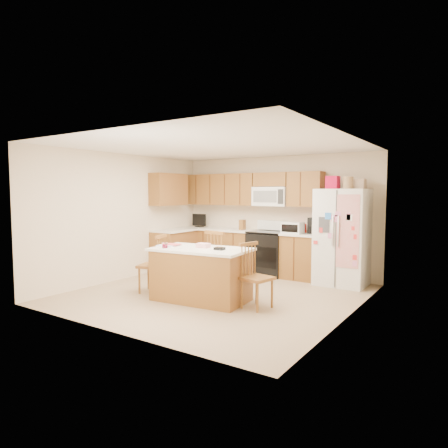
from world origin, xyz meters
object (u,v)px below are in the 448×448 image
Objects in this scene: stove at (268,252)px; refrigerator at (342,236)px; windsor_chair_back at (221,263)px; windsor_chair_right at (256,277)px; island at (201,274)px; windsor_chair_left at (153,265)px.

stove is 0.55× the size of refrigerator.
refrigerator is 2.36m from windsor_chair_back.
windsor_chair_back is 1.12m from windsor_chair_right.
windsor_chair_right is (0.96, -2.28, -0.01)m from stove.
windsor_chair_left reaches higher than island.
stove is 1.12× the size of windsor_chair_left.
island is 1.62× the size of windsor_chair_left.
refrigerator reaches higher than windsor_chair_left.
stove is at bearing 177.70° from refrigerator.
windsor_chair_left is at bearing -137.16° from refrigerator.
windsor_chair_back is at bearing 151.86° from windsor_chair_right.
windsor_chair_back reaches higher than island.
stove is 2.63m from windsor_chair_left.
stove is at bearing 67.95° from windsor_chair_left.
island is at bearing -123.63° from refrigerator.
windsor_chair_left is at bearing -175.46° from windsor_chair_right.
island is (0.02, -2.39, -0.05)m from stove.
island is (-1.55, -2.33, -0.49)m from refrigerator.
windsor_chair_right is (1.94, 0.15, -0.01)m from windsor_chair_left.
refrigerator is 2.34m from windsor_chair_right.
windsor_chair_back is (-0.03, -1.75, 0.04)m from stove.
refrigerator is 1.25× the size of island.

